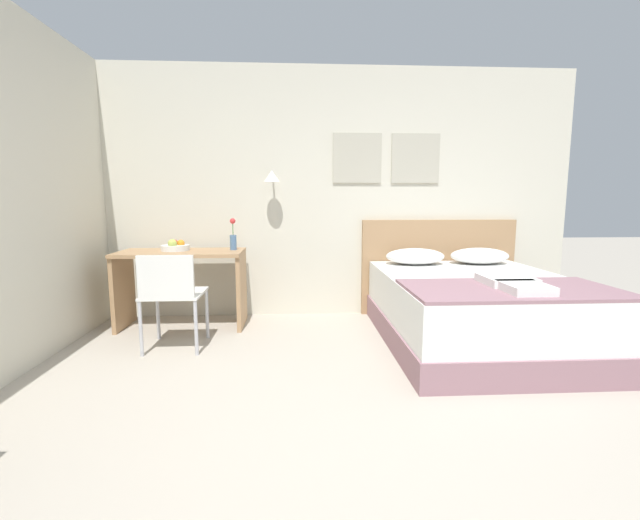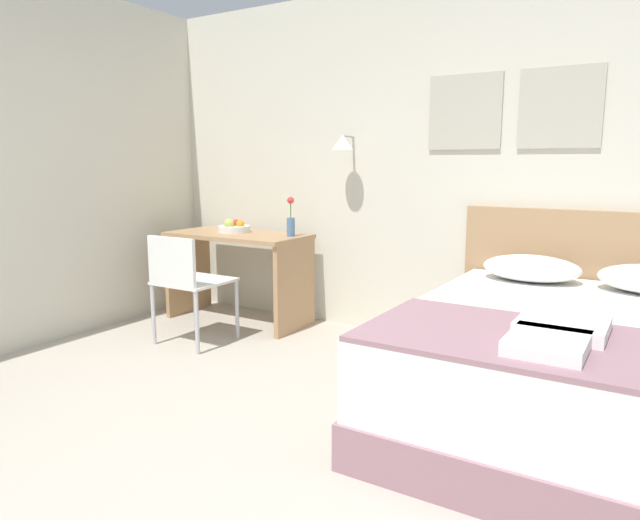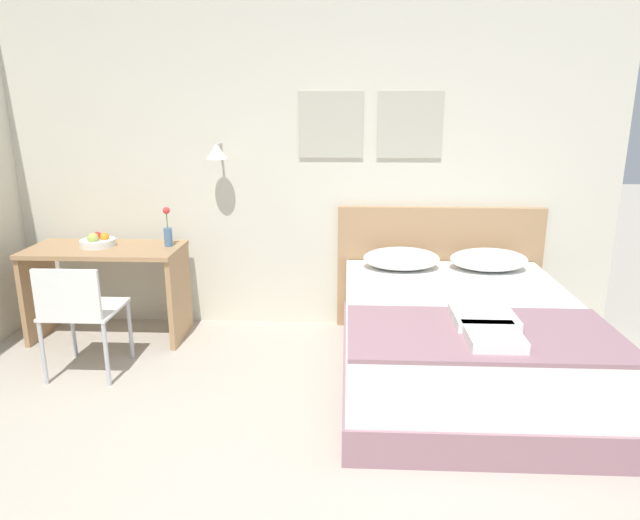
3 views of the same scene
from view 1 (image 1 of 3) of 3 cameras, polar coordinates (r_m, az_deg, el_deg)
name	(u,v)px [view 1 (image 1 of 3)]	position (r m, az deg, el deg)	size (l,w,h in m)	color
ground_plane	(366,475)	(2.22, 6.17, -26.62)	(24.00, 24.00, 0.00)	#B2A899
wall_back	(325,193)	(4.67, 0.63, 8.90)	(5.40, 0.31, 2.65)	beige
bed	(476,310)	(4.02, 20.08, -6.34)	(1.58, 2.01, 0.60)	gray
headboard	(438,267)	(4.92, 15.44, -0.88)	(1.70, 0.06, 1.04)	#A87F56
pillow_left	(415,256)	(4.53, 12.57, 0.48)	(0.60, 0.41, 0.17)	white
pillow_right	(480,256)	(4.77, 20.50, 0.53)	(0.60, 0.41, 0.17)	white
throw_blanket	(511,289)	(3.44, 24.17, -3.60)	(1.54, 0.80, 0.02)	gray
folded_towel_near_foot	(507,280)	(3.57, 23.63, -2.48)	(0.36, 0.35, 0.06)	white
folded_towel_mid_bed	(525,288)	(3.32, 25.64, -3.35)	(0.29, 0.34, 0.06)	white
desk	(182,274)	(4.45, -17.91, -1.78)	(1.21, 0.58, 0.76)	#A87F56
desk_chair	(171,291)	(3.76, -19.23, -3.94)	(0.48, 0.48, 0.83)	white
fruit_bowl	(175,247)	(4.47, -18.73, 1.70)	(0.27, 0.27, 0.12)	silver
flower_vase	(233,238)	(4.37, -11.51, 2.92)	(0.07, 0.07, 0.32)	#4C7099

